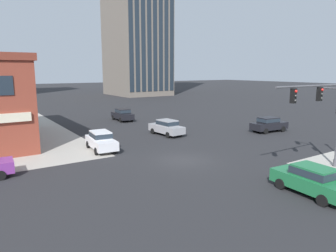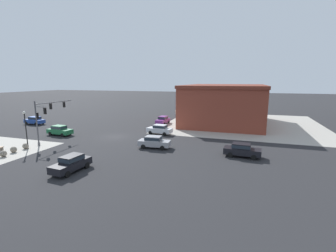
{
  "view_description": "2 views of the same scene",
  "coord_description": "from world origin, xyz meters",
  "px_view_note": "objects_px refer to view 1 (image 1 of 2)",
  "views": [
    {
      "loc": [
        -13.87,
        -18.86,
        6.92
      ],
      "look_at": [
        0.67,
        3.23,
        2.18
      ],
      "focal_mm": 32.99,
      "sensor_mm": 36.0,
      "label": 1
    },
    {
      "loc": [
        34.06,
        20.77,
        9.28
      ],
      "look_at": [
        1.07,
        9.8,
        2.62
      ],
      "focal_mm": 25.51,
      "sensor_mm": 36.0,
      "label": 2
    }
  ],
  "objects_px": {
    "car_main_southbound_near": "(312,179)",
    "car_cross_eastbound": "(122,114)",
    "car_main_northbound_far": "(269,124)",
    "traffic_signal_main": "(327,109)",
    "car_parked_curb": "(167,127)",
    "car_cross_westbound": "(101,140)"
  },
  "relations": [
    {
      "from": "car_main_southbound_near",
      "to": "car_cross_eastbound",
      "type": "relative_size",
      "value": 1.01
    },
    {
      "from": "car_main_southbound_near",
      "to": "car_main_northbound_far",
      "type": "bearing_deg",
      "value": 45.86
    },
    {
      "from": "car_main_northbound_far",
      "to": "traffic_signal_main",
      "type": "bearing_deg",
      "value": -125.97
    },
    {
      "from": "traffic_signal_main",
      "to": "car_cross_eastbound",
      "type": "relative_size",
      "value": 1.66
    },
    {
      "from": "car_main_northbound_far",
      "to": "car_parked_curb",
      "type": "xyz_separation_m",
      "value": [
        -10.8,
        4.9,
        0.0
      ]
    },
    {
      "from": "traffic_signal_main",
      "to": "car_main_southbound_near",
      "type": "xyz_separation_m",
      "value": [
        -4.93,
        -2.27,
        -3.38
      ]
    },
    {
      "from": "car_cross_eastbound",
      "to": "car_cross_westbound",
      "type": "bearing_deg",
      "value": -121.6
    },
    {
      "from": "traffic_signal_main",
      "to": "car_cross_eastbound",
      "type": "bearing_deg",
      "value": 95.19
    },
    {
      "from": "car_cross_eastbound",
      "to": "car_main_southbound_near",
      "type": "bearing_deg",
      "value": -94.59
    },
    {
      "from": "car_cross_eastbound",
      "to": "car_parked_curb",
      "type": "bearing_deg",
      "value": -91.06
    },
    {
      "from": "traffic_signal_main",
      "to": "car_cross_eastbound",
      "type": "distance_m",
      "value": 28.05
    },
    {
      "from": "traffic_signal_main",
      "to": "car_cross_westbound",
      "type": "distance_m",
      "value": 18.0
    },
    {
      "from": "car_main_northbound_far",
      "to": "car_main_southbound_near",
      "type": "xyz_separation_m",
      "value": [
        -12.99,
        -13.39,
        0.0
      ]
    },
    {
      "from": "car_main_southbound_near",
      "to": "car_parked_curb",
      "type": "relative_size",
      "value": 1.0
    },
    {
      "from": "car_main_northbound_far",
      "to": "car_cross_westbound",
      "type": "distance_m",
      "value": 19.37
    },
    {
      "from": "car_main_northbound_far",
      "to": "car_parked_curb",
      "type": "height_order",
      "value": "same"
    },
    {
      "from": "traffic_signal_main",
      "to": "car_cross_westbound",
      "type": "xyz_separation_m",
      "value": [
        -11.13,
        13.73,
        -3.38
      ]
    },
    {
      "from": "traffic_signal_main",
      "to": "car_cross_westbound",
      "type": "relative_size",
      "value": 1.64
    },
    {
      "from": "car_main_northbound_far",
      "to": "car_cross_westbound",
      "type": "relative_size",
      "value": 1.0
    },
    {
      "from": "traffic_signal_main",
      "to": "car_parked_curb",
      "type": "relative_size",
      "value": 1.65
    },
    {
      "from": "car_main_northbound_far",
      "to": "car_cross_eastbound",
      "type": "relative_size",
      "value": 1.01
    },
    {
      "from": "car_cross_eastbound",
      "to": "car_parked_curb",
      "type": "height_order",
      "value": "same"
    }
  ]
}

